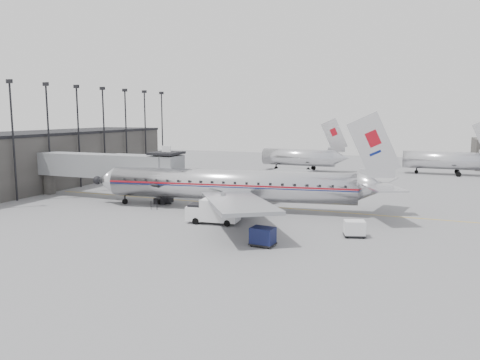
% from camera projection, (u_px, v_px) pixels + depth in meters
% --- Properties ---
extents(ground, '(160.00, 160.00, 0.00)m').
position_uv_depth(ground, '(220.00, 214.00, 51.63)').
color(ground, slate).
rests_on(ground, ground).
extents(terminal, '(12.00, 46.00, 8.00)m').
position_uv_depth(terminal, '(46.00, 159.00, 72.64)').
color(terminal, '#373432').
rests_on(terminal, ground).
extents(apron_line, '(60.00, 0.15, 0.01)m').
position_uv_depth(apron_line, '(263.00, 206.00, 56.07)').
color(apron_line, gold).
rests_on(apron_line, ground).
extents(jet_bridge, '(21.00, 6.20, 7.10)m').
position_uv_depth(jet_bridge, '(114.00, 167.00, 60.48)').
color(jet_bridge, slate).
rests_on(jet_bridge, ground).
extents(floodlight_masts, '(0.90, 42.25, 15.25)m').
position_uv_depth(floodlight_masts, '(92.00, 131.00, 72.42)').
color(floodlight_masts, black).
rests_on(floodlight_masts, ground).
extents(distant_aircraft_near, '(16.39, 3.20, 10.26)m').
position_uv_depth(distant_aircraft_near, '(300.00, 157.00, 90.57)').
color(distant_aircraft_near, silver).
rests_on(distant_aircraft_near, ground).
extents(distant_aircraft_mid, '(16.39, 3.20, 10.26)m').
position_uv_depth(distant_aircraft_mid, '(445.00, 160.00, 84.80)').
color(distant_aircraft_mid, silver).
rests_on(distant_aircraft_mid, ground).
extents(airliner, '(35.81, 32.95, 11.37)m').
position_uv_depth(airliner, '(236.00, 185.00, 53.83)').
color(airliner, silver).
rests_on(airliner, ground).
extents(service_van, '(5.47, 2.51, 2.50)m').
position_uv_depth(service_van, '(214.00, 211.00, 47.29)').
color(service_van, silver).
rests_on(service_van, ground).
extents(baggage_cart_navy, '(2.17, 1.73, 1.59)m').
position_uv_depth(baggage_cart_navy, '(263.00, 236.00, 39.26)').
color(baggage_cart_navy, '#0E1339').
rests_on(baggage_cart_navy, ground).
extents(baggage_cart_white, '(2.23, 1.94, 1.49)m').
position_uv_depth(baggage_cart_white, '(354.00, 228.00, 42.16)').
color(baggage_cart_white, silver).
rests_on(baggage_cart_white, ground).
extents(ramp_worker, '(0.71, 0.64, 1.64)m').
position_uv_depth(ramp_worker, '(209.00, 205.00, 52.83)').
color(ramp_worker, '#9ACF18').
rests_on(ramp_worker, ground).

